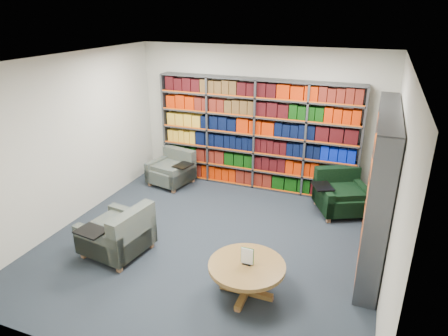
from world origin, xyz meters
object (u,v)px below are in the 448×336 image
(chair_green_right, at_px, (340,195))
(chair_teal_front, at_px, (120,236))
(chair_teal_left, at_px, (173,170))
(coffee_table, at_px, (247,270))

(chair_green_right, distance_m, chair_teal_front, 3.90)
(chair_green_right, bearing_deg, chair_teal_front, -137.70)
(chair_teal_left, bearing_deg, chair_green_right, -0.02)
(chair_teal_front, bearing_deg, chair_green_right, 42.30)
(chair_green_right, relative_size, chair_teal_front, 1.05)
(chair_teal_front, bearing_deg, chair_teal_left, 100.99)
(chair_teal_left, distance_m, chair_teal_front, 2.67)
(chair_teal_left, xyz_separation_m, coffee_table, (2.54, -2.82, 0.09))
(chair_teal_left, xyz_separation_m, chair_green_right, (3.39, -0.00, 0.02))
(chair_teal_left, height_order, chair_green_right, chair_green_right)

